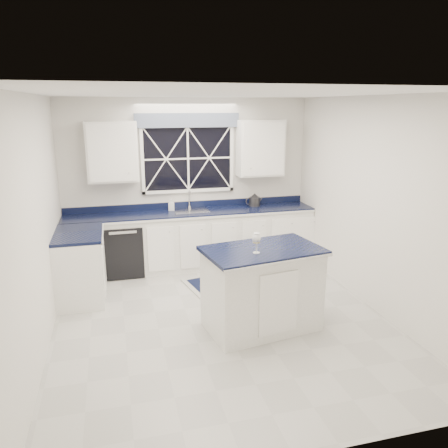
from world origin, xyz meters
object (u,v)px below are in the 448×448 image
object	(u,v)px
faucet	(190,199)
dishwasher	(124,248)
wine_glass	(257,239)
island	(262,288)
kettle	(254,200)
soap_bottle	(171,205)

from	to	relation	value
faucet	dishwasher	bearing A→B (deg)	-169.98
dishwasher	faucet	size ratio (longest dim) A/B	2.72
faucet	wine_glass	bearing A→B (deg)	-83.34
island	kettle	world-z (taller)	kettle
island	soap_bottle	world-z (taller)	soap_bottle
faucet	soap_bottle	size ratio (longest dim) A/B	1.62
dishwasher	soap_bottle	distance (m)	1.02
kettle	wine_glass	size ratio (longest dim) A/B	1.32
dishwasher	wine_glass	world-z (taller)	wine_glass
wine_glass	soap_bottle	distance (m)	2.56
wine_glass	dishwasher	bearing A→B (deg)	120.80
dishwasher	soap_bottle	size ratio (longest dim) A/B	4.40
wine_glass	soap_bottle	size ratio (longest dim) A/B	1.23
wine_glass	soap_bottle	bearing A→B (deg)	103.65
faucet	island	size ratio (longest dim) A/B	0.21
kettle	island	bearing A→B (deg)	-107.98
dishwasher	soap_bottle	world-z (taller)	soap_bottle
kettle	soap_bottle	size ratio (longest dim) A/B	1.63
island	kettle	bearing A→B (deg)	64.75
dishwasher	island	world-z (taller)	island
faucet	soap_bottle	xyz separation A→B (m)	(-0.31, -0.05, -0.07)
soap_bottle	dishwasher	bearing A→B (deg)	-169.71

